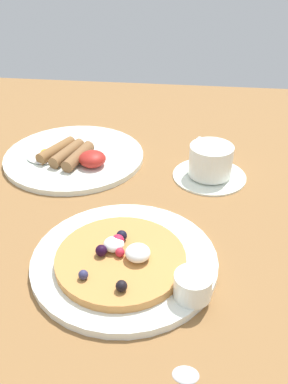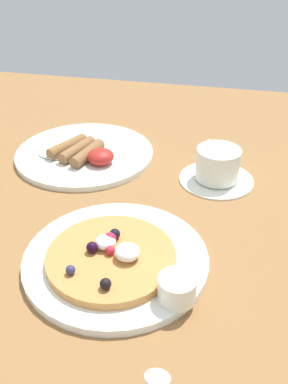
# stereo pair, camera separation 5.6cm
# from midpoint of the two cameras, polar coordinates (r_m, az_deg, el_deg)

# --- Properties ---
(ground_plane) EXTENTS (1.54, 1.25, 0.03)m
(ground_plane) POSITION_cam_midpoint_polar(r_m,az_deg,el_deg) (0.70, -5.51, -3.31)
(ground_plane) COLOR olive
(pancake_plate) EXTENTS (0.25, 0.25, 0.01)m
(pancake_plate) POSITION_cam_midpoint_polar(r_m,az_deg,el_deg) (0.58, -5.41, -9.26)
(pancake_plate) COLOR white
(pancake_plate) RESTS_ON ground_plane
(pancake_with_berries) EXTENTS (0.17, 0.17, 0.03)m
(pancake_with_berries) POSITION_cam_midpoint_polar(r_m,az_deg,el_deg) (0.57, -5.95, -8.98)
(pancake_with_berries) COLOR #C98542
(pancake_with_berries) RESTS_ON pancake_plate
(syrup_ramekin) EXTENTS (0.05, 0.05, 0.03)m
(syrup_ramekin) POSITION_cam_midpoint_polar(r_m,az_deg,el_deg) (0.52, 3.47, -12.57)
(syrup_ramekin) COLOR white
(syrup_ramekin) RESTS_ON pancake_plate
(breakfast_plate) EXTENTS (0.27, 0.27, 0.01)m
(breakfast_plate) POSITION_cam_midpoint_polar(r_m,az_deg,el_deg) (0.84, -11.27, 4.67)
(breakfast_plate) COLOR white
(breakfast_plate) RESTS_ON ground_plane
(fried_breakfast) EXTENTS (0.16, 0.11, 0.03)m
(fried_breakfast) POSITION_cam_midpoint_polar(r_m,az_deg,el_deg) (0.82, -11.77, 4.85)
(fried_breakfast) COLOR brown
(fried_breakfast) RESTS_ON breakfast_plate
(coffee_saucer) EXTENTS (0.13, 0.13, 0.01)m
(coffee_saucer) POSITION_cam_midpoint_polar(r_m,az_deg,el_deg) (0.78, 6.78, 2.21)
(coffee_saucer) COLOR white
(coffee_saucer) RESTS_ON ground_plane
(coffee_cup) EXTENTS (0.08, 0.10, 0.06)m
(coffee_cup) POSITION_cam_midpoint_polar(r_m,az_deg,el_deg) (0.76, 6.89, 4.35)
(coffee_cup) COLOR white
(coffee_cup) RESTS_ON coffee_saucer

